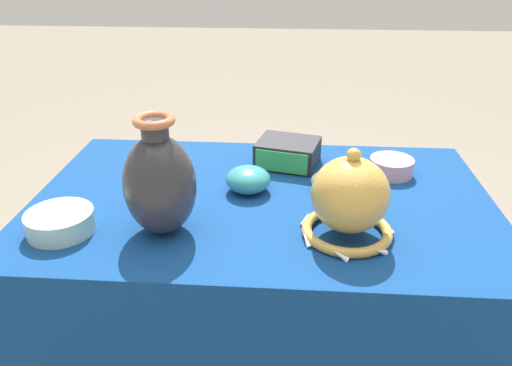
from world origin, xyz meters
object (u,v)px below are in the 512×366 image
(bowl_shallow_teal, at_px, (248,180))
(pot_squat_rose, at_px, (391,167))
(vase_dome_bell, at_px, (350,201))
(mosaic_tile_box, at_px, (288,153))
(pot_squat_celadon, at_px, (60,222))
(bowl_shallow_slate, at_px, (334,182))
(vase_tall_bulbous, at_px, (160,183))

(bowl_shallow_teal, relative_size, pot_squat_rose, 0.97)
(bowl_shallow_teal, bearing_deg, pot_squat_rose, 18.60)
(vase_dome_bell, relative_size, mosaic_tile_box, 1.10)
(pot_squat_celadon, bearing_deg, bowl_shallow_teal, 29.62)
(bowl_shallow_slate, bearing_deg, bowl_shallow_teal, -174.37)
(bowl_shallow_slate, relative_size, pot_squat_celadon, 0.80)
(vase_tall_bulbous, bearing_deg, bowl_shallow_slate, 30.16)
(bowl_shallow_teal, bearing_deg, pot_squat_celadon, -150.38)
(vase_tall_bulbous, distance_m, pot_squat_celadon, 0.24)
(vase_dome_bell, distance_m, mosaic_tile_box, 0.39)
(vase_tall_bulbous, xyz_separation_m, bowl_shallow_teal, (0.17, 0.20, -0.08))
(vase_dome_bell, bearing_deg, pot_squat_rose, 65.22)
(pot_squat_celadon, bearing_deg, vase_tall_bulbous, 5.21)
(mosaic_tile_box, height_order, bowl_shallow_teal, mosaic_tile_box)
(vase_dome_bell, bearing_deg, pot_squat_celadon, -177.19)
(bowl_shallow_slate, xyz_separation_m, bowl_shallow_teal, (-0.21, -0.02, 0.01))
(pot_squat_celadon, bearing_deg, mosaic_tile_box, 39.06)
(mosaic_tile_box, distance_m, pot_squat_rose, 0.28)
(vase_tall_bulbous, height_order, pot_squat_rose, vase_tall_bulbous)
(mosaic_tile_box, height_order, pot_squat_rose, mosaic_tile_box)
(bowl_shallow_teal, bearing_deg, vase_dome_bell, -39.86)
(vase_tall_bulbous, xyz_separation_m, pot_squat_celadon, (-0.22, -0.02, -0.09))
(vase_tall_bulbous, height_order, bowl_shallow_slate, vase_tall_bulbous)
(bowl_shallow_slate, xyz_separation_m, pot_squat_rose, (0.16, 0.11, -0.00))
(mosaic_tile_box, xyz_separation_m, bowl_shallow_teal, (-0.10, -0.17, -0.00))
(bowl_shallow_teal, bearing_deg, mosaic_tile_box, 60.92)
(mosaic_tile_box, relative_size, pot_squat_rose, 1.64)
(vase_dome_bell, height_order, pot_squat_rose, vase_dome_bell)
(vase_tall_bulbous, height_order, bowl_shallow_teal, vase_tall_bulbous)
(pot_squat_rose, bearing_deg, bowl_shallow_slate, -146.74)
(vase_dome_bell, xyz_separation_m, bowl_shallow_slate, (-0.01, 0.21, -0.06))
(vase_dome_bell, height_order, bowl_shallow_slate, vase_dome_bell)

